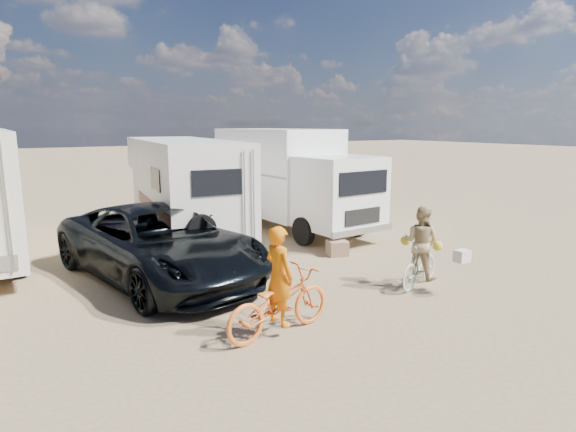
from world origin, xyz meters
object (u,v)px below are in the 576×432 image
bike_parked (325,217)px  cooler (173,262)px  box_truck (293,180)px  dark_suv (160,243)px  rv_main (183,191)px  crate (337,248)px  rider_woman (421,251)px  bike_man (279,303)px  bike_woman (420,265)px  rider_man (279,286)px

bike_parked → cooler: 5.53m
cooler → box_truck: bearing=16.7°
dark_suv → rv_main: bearing=50.5°
crate → dark_suv: bearing=174.4°
cooler → bike_parked: bearing=5.0°
rider_woman → crate: (-0.00, 2.82, -0.56)m
dark_suv → bike_man: bearing=-90.0°
box_truck → bike_man: box_truck is taller
bike_parked → crate: size_ratio=3.90×
crate → bike_parked: bearing=61.7°
bike_parked → dark_suv: bearing=132.3°
dark_suv → bike_woman: dark_suv is taller
crate → box_truck: bearing=78.1°
crate → rv_main: bearing=127.7°
dark_suv → bike_parked: dark_suv is taller
bike_parked → cooler: (-5.30, -1.54, -0.25)m
box_truck → rider_man: 7.93m
bike_man → bike_parked: 7.43m
bike_man → bike_parked: bearing=-49.8°
rider_woman → cooler: rider_woman is taller
rv_main → cooler: rv_main is taller
rv_main → box_truck: (3.49, -0.34, 0.14)m
cooler → rider_woman: bearing=-52.3°
box_truck → cooler: size_ratio=10.27×
bike_man → rider_man: bearing=81.3°
box_truck → bike_man: bearing=-127.3°
dark_suv → crate: bearing=-17.6°
bike_parked → cooler: bike_parked is taller
bike_woman → crate: 2.83m
rv_main → bike_man: size_ratio=3.38×
box_truck → rider_man: box_truck is taller
rider_man → bike_woman: bearing=-90.9°
rv_main → bike_woman: rv_main is taller
dark_suv → rider_woman: 5.52m
box_truck → rider_woman: 6.19m
rv_main → rider_man: 7.02m
bike_woman → dark_suv: bearing=34.7°
rv_main → bike_parked: 4.34m
rv_main → cooler: size_ratio=10.99×
bike_man → rider_woman: (3.66, 0.50, 0.23)m
rider_woman → bike_parked: size_ratio=0.80×
bike_man → bike_woman: 3.69m
bike_woman → cooler: bike_woman is taller
dark_suv → crate: size_ratio=11.89×
bike_woman → rider_man: bearing=78.7°
rider_woman → bike_parked: 5.25m
rv_main → rider_man: size_ratio=4.23×
bike_woman → bike_parked: bike_parked is taller
bike_parked → rider_woman: bearing=-169.2°
rider_man → bike_parked: size_ratio=0.85×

